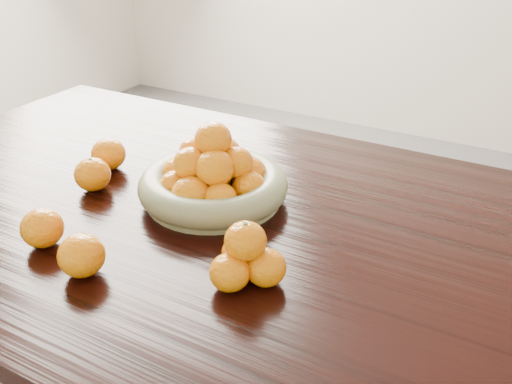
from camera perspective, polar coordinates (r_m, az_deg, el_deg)
The scene contains 7 objects.
dining_table at distance 1.14m, azimuth 1.82°, elevation -7.49°, with size 2.00×1.00×0.75m.
fruit_bowl at distance 1.17m, azimuth -4.33°, elevation 1.22°, with size 0.31×0.31×0.17m.
orange_pyramid at distance 0.93m, azimuth -1.04°, elevation -6.61°, with size 0.12×0.13×0.11m.
loose_orange_0 at distance 1.27m, azimuth -16.04°, elevation 1.71°, with size 0.08×0.08×0.07m, color orange.
loose_orange_1 at distance 1.10m, azimuth -20.60°, elevation -3.39°, with size 0.08×0.08×0.07m, color orange.
loose_orange_2 at distance 0.99m, azimuth -17.04°, elevation -6.08°, with size 0.08×0.08×0.07m, color orange.
loose_orange_3 at distance 1.36m, azimuth -14.53°, elevation 3.70°, with size 0.08×0.08×0.07m, color orange.
Camera 1 is at (0.43, -0.83, 1.32)m, focal length 40.00 mm.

